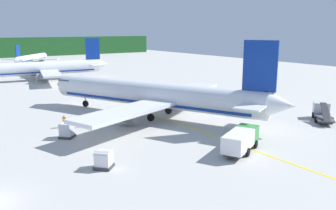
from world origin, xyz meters
name	(u,v)px	position (x,y,z in m)	size (l,w,h in m)	color
airliner_foreground	(155,95)	(25.83, 15.90, 3.39)	(33.06, 39.22, 11.90)	silver
airliner_mid_apron	(40,69)	(22.90, 66.85, 3.07)	(37.72, 31.21, 10.76)	silver
airliner_far_taxiway	(31,58)	(33.33, 115.81, 2.19)	(19.34, 22.09, 7.67)	white
service_truck_fuel	(322,112)	(45.23, 0.01, 1.17)	(6.14, 5.69, 2.66)	silver
service_truck_baggage	(241,140)	(24.81, -2.98, 1.42)	(7.01, 4.90, 2.40)	#338C3F
cargo_container_near	(67,130)	(10.98, 13.14, 0.94)	(2.34, 2.34, 1.98)	#333338
cargo_container_mid	(104,160)	(10.47, 1.39, 0.87)	(2.33, 2.33, 1.85)	#333338
crew_marshaller	(80,120)	(14.18, 16.76, 0.98)	(0.57, 0.41, 1.66)	#191E33
crew_loader_left	(64,120)	(12.35, 17.97, 1.00)	(0.39, 0.58, 1.69)	#191E33
apron_guide_line	(175,122)	(26.41, 11.41, 0.01)	(0.30, 60.00, 0.01)	yellow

